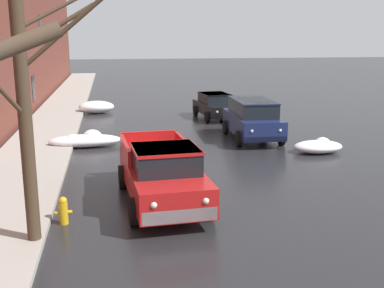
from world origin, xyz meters
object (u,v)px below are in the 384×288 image
suv_darkblue_parked_kerbside_close (252,118)px  sedan_black_parked_kerbside_mid (215,105)px  pickup_truck_red_approaching_near_lane (162,173)px  fire_hydrant (63,210)px  bare_tree_second_along_sidewalk (26,92)px

suv_darkblue_parked_kerbside_close → sedan_black_parked_kerbside_mid: bearing=93.6°
sedan_black_parked_kerbside_mid → suv_darkblue_parked_kerbside_close: bearing=-86.4°
pickup_truck_red_approaching_near_lane → suv_darkblue_parked_kerbside_close: size_ratio=1.17×
pickup_truck_red_approaching_near_lane → fire_hydrant: size_ratio=7.32×
bare_tree_second_along_sidewalk → fire_hydrant: size_ratio=9.64×
suv_darkblue_parked_kerbside_close → fire_hydrant: suv_darkblue_parked_kerbside_close is taller
pickup_truck_red_approaching_near_lane → suv_darkblue_parked_kerbside_close: bearing=57.0°
bare_tree_second_along_sidewalk → sedan_black_parked_kerbside_mid: size_ratio=1.69×
pickup_truck_red_approaching_near_lane → sedan_black_parked_kerbside_mid: (4.61, 13.58, -0.13)m
bare_tree_second_along_sidewalk → fire_hydrant: (0.48, 1.08, -3.07)m
bare_tree_second_along_sidewalk → pickup_truck_red_approaching_near_lane: bare_tree_second_along_sidewalk is taller
sedan_black_parked_kerbside_mid → bare_tree_second_along_sidewalk: bearing=-116.1°
suv_darkblue_parked_kerbside_close → fire_hydrant: (-7.57, -8.73, -0.63)m
pickup_truck_red_approaching_near_lane → suv_darkblue_parked_kerbside_close: suv_darkblue_parked_kerbside_close is taller
sedan_black_parked_kerbside_mid → fire_hydrant: bearing=-116.2°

